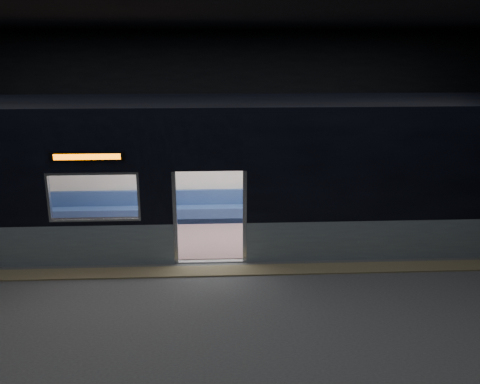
{
  "coord_description": "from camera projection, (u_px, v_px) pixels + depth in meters",
  "views": [
    {
      "loc": [
        0.12,
        -9.17,
        4.57
      ],
      "look_at": [
        0.7,
        2.3,
        1.21
      ],
      "focal_mm": 38.0,
      "sensor_mm": 36.0,
      "label": 1
    }
  ],
  "objects": [
    {
      "name": "handbag",
      "position": [
        393.0,
        198.0,
        13.28
      ],
      "size": [
        0.35,
        0.33,
        0.15
      ],
      "primitive_type": "cube",
      "rotation": [
        0.0,
        0.0,
        -0.28
      ],
      "color": "black",
      "rests_on": "passenger"
    },
    {
      "name": "passenger",
      "position": [
        392.0,
        191.0,
        13.47
      ],
      "size": [
        0.45,
        0.73,
        1.4
      ],
      "rotation": [
        0.0,
        0.0,
        0.18
      ],
      "color": "black",
      "rests_on": "metro_car"
    },
    {
      "name": "metro_car",
      "position": [
        210.0,
        164.0,
        11.99
      ],
      "size": [
        18.0,
        3.04,
        3.35
      ],
      "color": "#889BA2",
      "rests_on": "station_floor"
    },
    {
      "name": "station_floor",
      "position": [
        211.0,
        284.0,
        10.07
      ],
      "size": [
        24.0,
        14.0,
        0.01
      ],
      "primitive_type": "cube",
      "color": "#47494C",
      "rests_on": "ground"
    },
    {
      "name": "station_envelope",
      "position": [
        207.0,
        97.0,
        9.04
      ],
      "size": [
        24.0,
        14.0,
        5.0
      ],
      "color": "black",
      "rests_on": "station_floor"
    },
    {
      "name": "transit_map",
      "position": [
        357.0,
        166.0,
        13.55
      ],
      "size": [
        0.93,
        0.03,
        0.6
      ],
      "primitive_type": "cube",
      "color": "white",
      "rests_on": "metro_car"
    },
    {
      "name": "tactile_strip",
      "position": [
        211.0,
        271.0,
        10.59
      ],
      "size": [
        22.8,
        0.5,
        0.03
      ],
      "primitive_type": "cube",
      "color": "#8C7F59",
      "rests_on": "station_floor"
    }
  ]
}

